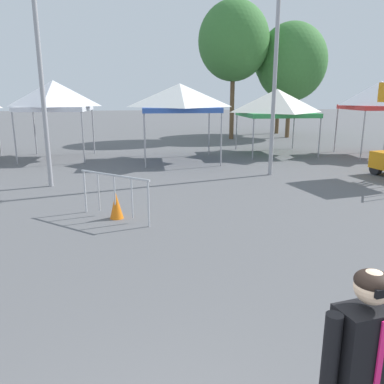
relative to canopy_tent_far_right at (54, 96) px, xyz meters
name	(u,v)px	position (x,y,z in m)	size (l,w,h in m)	color
canopy_tent_far_right	(54,96)	(0.00, 0.00, 0.00)	(3.06, 3.06, 3.44)	#9E9EA3
canopy_tent_left_of_center	(180,98)	(5.40, -1.39, -0.08)	(3.31, 3.31, 3.29)	#9E9EA3
canopy_tent_behind_right	(277,103)	(10.25, -0.02, -0.34)	(3.33, 3.33, 3.09)	#9E9EA3
canopy_tent_right_of_center	(380,95)	(14.71, -1.31, 0.01)	(2.95, 2.95, 3.45)	#9E9EA3
person_foreground	(362,372)	(4.89, -16.11, -1.75)	(0.64, 0.31, 1.78)	#33384C
light_pole_near_lift	(277,43)	(8.27, -4.96, 1.74)	(0.36, 0.36, 7.94)	#9E9EA3
light_pole_opposite_side	(34,0)	(0.75, -5.65, 2.65)	(0.36, 0.36, 9.72)	#9E9EA3
tree_behind_tents_right	(291,62)	(13.67, 6.84, 2.06)	(4.51, 4.51, 7.34)	brown
tree_behind_tents_center	(280,60)	(13.95, 9.55, 2.45)	(3.77, 3.77, 7.32)	brown
tree_behind_tents_left	(234,41)	(9.73, 6.59, 3.24)	(4.39, 4.39, 8.45)	brown
crowd_barrier_near_person	(114,188)	(2.93, -9.34, -2.03)	(1.61, 1.42, 1.08)	#B7BABF
traffic_cone_near_barrier	(116,206)	(2.95, -9.29, -2.47)	(0.32, 0.32, 0.63)	orange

